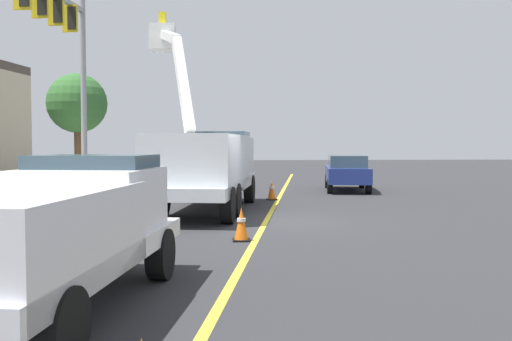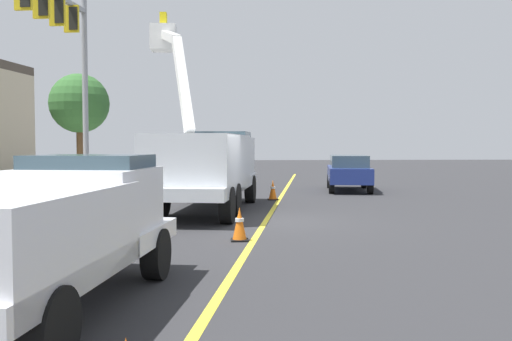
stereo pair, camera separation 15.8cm
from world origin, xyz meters
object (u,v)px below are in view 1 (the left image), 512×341
object	(u,v)px
utility_bucket_truck	(206,162)
traffic_cone_mid_front	(241,224)
traffic_cone_mid_rear	(272,190)
traffic_signal_mast	(64,44)
service_pickup_truck	(52,229)
passing_minivan	(347,170)

from	to	relation	value
utility_bucket_truck	traffic_cone_mid_front	xyz separation A→B (m)	(-5.88, -0.89, -1.23)
traffic_cone_mid_rear	traffic_signal_mast	distance (m)	9.50
service_pickup_truck	passing_minivan	xyz separation A→B (m)	(18.62, -8.44, -0.15)
service_pickup_truck	traffic_cone_mid_rear	bearing A→B (deg)	-16.93
traffic_cone_mid_front	traffic_cone_mid_rear	world-z (taller)	traffic_cone_mid_rear
traffic_cone_mid_front	passing_minivan	bearing A→B (deg)	-23.03
utility_bucket_truck	traffic_signal_mast	size ratio (longest dim) A/B	1.05
traffic_cone_mid_rear	passing_minivan	bearing A→B (deg)	-44.33
traffic_cone_mid_front	traffic_signal_mast	distance (m)	11.48
service_pickup_truck	passing_minivan	size ratio (longest dim) A/B	1.16
passing_minivan	traffic_cone_mid_front	distance (m)	14.55
utility_bucket_truck	traffic_signal_mast	xyz separation A→B (m)	(2.21, 5.14, 4.25)
utility_bucket_truck	service_pickup_truck	size ratio (longest dim) A/B	1.45
traffic_cone_mid_front	service_pickup_truck	bearing A→B (deg)	152.30
passing_minivan	traffic_cone_mid_rear	xyz separation A→B (m)	(-4.12, 4.02, -0.58)
utility_bucket_truck	traffic_cone_mid_rear	bearing A→B (deg)	-37.07
traffic_signal_mast	traffic_cone_mid_rear	bearing A→B (deg)	-81.42
traffic_cone_mid_front	traffic_cone_mid_rear	distance (m)	9.40
utility_bucket_truck	service_pickup_truck	xyz separation A→B (m)	(-11.13, 1.87, -0.49)
service_pickup_truck	traffic_cone_mid_front	size ratio (longest dim) A/B	7.50
service_pickup_truck	traffic_cone_mid_rear	world-z (taller)	service_pickup_truck
utility_bucket_truck	service_pickup_truck	bearing A→B (deg)	170.47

